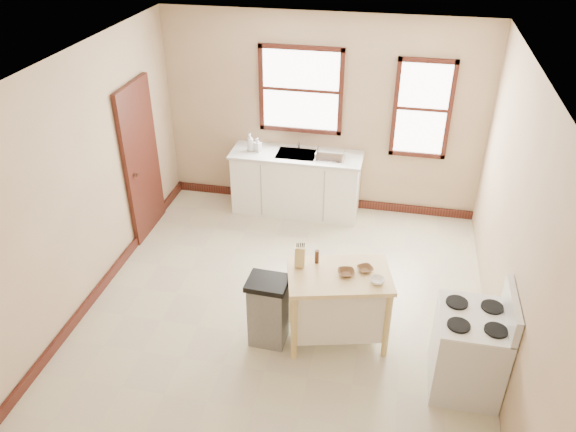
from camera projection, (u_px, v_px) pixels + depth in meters
The scene contains 23 objects.
floor at pixel (285, 308), 6.46m from camera, with size 5.00×5.00×0.00m, color #C1B498.
ceiling at pixel (284, 68), 5.01m from camera, with size 5.00×5.00×0.00m, color white.
wall_back at pixel (322, 115), 7.83m from camera, with size 4.50×0.04×2.80m, color tan.
wall_left at pixel (83, 182), 6.13m from camera, with size 0.04×5.00×2.80m, color tan.
wall_right at pixel (515, 227), 5.34m from camera, with size 0.04×5.00×2.80m, color tan.
window_main at pixel (301, 90), 7.68m from camera, with size 1.17×0.06×1.22m, color black, non-canonical shape.
window_side at pixel (422, 109), 7.47m from camera, with size 0.77×0.06×1.37m, color black, non-canonical shape.
door_left at pixel (141, 161), 7.39m from camera, with size 0.06×0.90×2.10m, color black.
baseboard_back at pixel (319, 200), 8.50m from camera, with size 4.50×0.04×0.12m, color black.
baseboard_left at pixel (107, 280), 6.82m from camera, with size 0.04×5.00×0.12m, color black.
sink_counter at pixel (296, 183), 8.12m from camera, with size 1.86×0.62×0.92m, color white, non-canonical shape.
faucet at pixel (299, 142), 7.97m from camera, with size 0.03×0.03×0.22m, color silver.
soap_bottle_a at pixel (250, 142), 7.90m from camera, with size 0.10×0.10×0.26m, color #B2B2B2.
soap_bottle_b at pixel (258, 145), 7.90m from camera, with size 0.09×0.09×0.20m, color #B2B2B2.
dish_rack at pixel (330, 155), 7.72m from camera, with size 0.40×0.30×0.10m, color silver, non-canonical shape.
kitchen_island at pixel (338, 307), 5.84m from camera, with size 1.04×0.66×0.85m, color #FDDA95, non-canonical shape.
knife_block at pixel (300, 257), 5.70m from camera, with size 0.10×0.10×0.20m, color tan, non-canonical shape.
pepper_grinder at pixel (317, 257), 5.75m from camera, with size 0.04×0.04×0.15m, color #3E1F10.
bowl_a at pixel (346, 273), 5.61m from camera, with size 0.17×0.17×0.04m, color brown.
bowl_b at pixel (365, 269), 5.67m from camera, with size 0.16×0.16×0.04m, color brown.
bowl_c at pixel (377, 281), 5.49m from camera, with size 0.15×0.15×0.05m, color white.
trash_bin at pixel (268, 311), 5.82m from camera, with size 0.41×0.34×0.80m, color slate, non-canonical shape.
gas_stove at pixel (470, 341), 5.22m from camera, with size 0.69×0.70×1.13m, color silver, non-canonical shape.
Camera 1 is at (1.04, -4.86, 4.27)m, focal length 35.00 mm.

